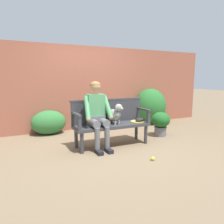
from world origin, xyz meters
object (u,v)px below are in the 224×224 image
object	(u,v)px
person_seated	(97,112)
garden_bench	(112,127)
baseball_glove	(140,120)
tennis_ball	(153,159)
tennis_racket	(137,121)
potted_plant	(161,122)
dog_on_bench	(115,114)

from	to	relation	value
person_seated	garden_bench	bearing A→B (deg)	2.12
baseball_glove	tennis_ball	distance (m)	1.15
tennis_racket	baseball_glove	xyz separation A→B (m)	(0.05, -0.03, 0.04)
garden_bench	baseball_glove	xyz separation A→B (m)	(0.65, -0.04, 0.11)
garden_bench	person_seated	bearing A→B (deg)	-177.88
garden_bench	tennis_ball	world-z (taller)	garden_bench
potted_plant	tennis_ball	bearing A→B (deg)	-132.67
tennis_racket	tennis_ball	bearing A→B (deg)	-107.33
garden_bench	tennis_racket	size ratio (longest dim) A/B	2.72
dog_on_bench	potted_plant	xyz separation A→B (m)	(1.32, 0.18, -0.33)
dog_on_bench	potted_plant	distance (m)	1.37
tennis_racket	potted_plant	xyz separation A→B (m)	(0.78, 0.17, -0.12)
dog_on_bench	tennis_racket	distance (m)	0.57
potted_plant	tennis_racket	bearing A→B (deg)	-167.46
garden_bench	dog_on_bench	world-z (taller)	dog_on_bench
dog_on_bench	tennis_ball	xyz separation A→B (m)	(0.22, -1.02, -0.63)
dog_on_bench	tennis_ball	bearing A→B (deg)	-77.87
baseball_glove	potted_plant	xyz separation A→B (m)	(0.73, 0.21, -0.16)
person_seated	potted_plant	size ratio (longest dim) A/B	2.28
garden_bench	potted_plant	bearing A→B (deg)	6.80
garden_bench	tennis_racket	bearing A→B (deg)	-0.97
person_seated	dog_on_bench	size ratio (longest dim) A/B	3.13
tennis_racket	baseball_glove	distance (m)	0.07
person_seated	dog_on_bench	xyz separation A→B (m)	(0.39, -0.00, -0.06)
baseball_glove	dog_on_bench	bearing A→B (deg)	177.08
potted_plant	baseball_glove	bearing A→B (deg)	-164.09
baseball_glove	tennis_ball	bearing A→B (deg)	-110.70
dog_on_bench	tennis_racket	bearing A→B (deg)	0.58
person_seated	dog_on_bench	distance (m)	0.40
tennis_racket	baseball_glove	world-z (taller)	baseball_glove
person_seated	tennis_ball	world-z (taller)	person_seated
dog_on_bench	tennis_ball	size ratio (longest dim) A/B	6.40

